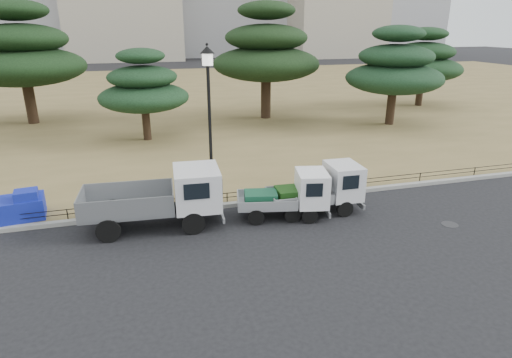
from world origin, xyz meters
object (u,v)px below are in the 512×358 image
object	(u,v)px
truck_kei_rear	(322,189)
tarp_pile	(20,207)
truck_kei_front	(290,195)
street_lamp	(209,101)
truck_large	(161,196)

from	to	relation	value
truck_kei_rear	tarp_pile	bearing A→B (deg)	171.19
truck_kei_rear	truck_kei_front	bearing A→B (deg)	-172.29
truck_kei_rear	tarp_pile	distance (m)	11.26
tarp_pile	truck_kei_front	bearing A→B (deg)	-13.02
truck_kei_rear	street_lamp	world-z (taller)	street_lamp
truck_kei_front	tarp_pile	size ratio (longest dim) A/B	1.96
truck_large	tarp_pile	xyz separation A→B (m)	(-5.01, 1.77, -0.57)
truck_kei_front	truck_kei_rear	distance (m)	1.36
tarp_pile	street_lamp	bearing A→B (deg)	-3.44
street_lamp	truck_kei_rear	bearing A→B (deg)	-22.95
street_lamp	tarp_pile	distance (m)	7.97
truck_kei_front	truck_large	bearing A→B (deg)	-173.96
truck_kei_rear	street_lamp	xyz separation A→B (m)	(-3.98, 1.69, 3.31)
street_lamp	tarp_pile	bearing A→B (deg)	176.56
truck_kei_rear	street_lamp	bearing A→B (deg)	159.05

